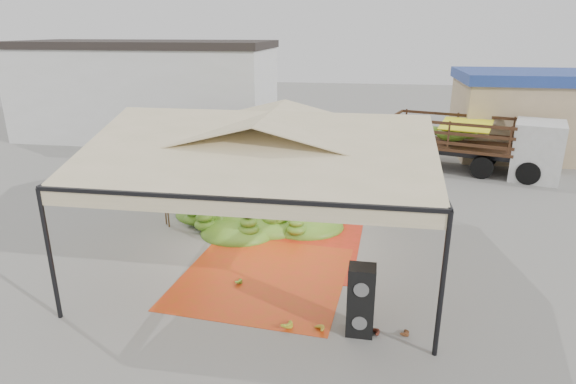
% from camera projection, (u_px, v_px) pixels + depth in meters
% --- Properties ---
extents(ground, '(90.00, 90.00, 0.00)m').
position_uv_depth(ground, '(273.00, 251.00, 13.75)').
color(ground, slate).
rests_on(ground, ground).
extents(canopy_tent, '(8.10, 8.10, 4.00)m').
position_uv_depth(canopy_tent, '(271.00, 138.00, 12.68)').
color(canopy_tent, black).
rests_on(canopy_tent, ground).
extents(building_white, '(14.30, 6.30, 5.40)m').
position_uv_depth(building_white, '(147.00, 90.00, 27.48)').
color(building_white, silver).
rests_on(building_white, ground).
extents(building_tan, '(6.30, 5.30, 4.10)m').
position_uv_depth(building_tan, '(521.00, 113.00, 23.70)').
color(building_tan, tan).
rests_on(building_tan, ground).
extents(tarp_left, '(4.47, 4.28, 0.01)m').
position_uv_depth(tarp_left, '(286.00, 245.00, 14.16)').
color(tarp_left, red).
rests_on(tarp_left, ground).
extents(tarp_right, '(4.46, 4.65, 0.01)m').
position_uv_depth(tarp_right, '(263.00, 277.00, 12.33)').
color(tarp_right, red).
rests_on(tarp_right, ground).
extents(banana_heap, '(6.65, 5.72, 1.30)m').
position_uv_depth(banana_heap, '(260.00, 202.00, 15.73)').
color(banana_heap, '#437317').
rests_on(banana_heap, ground).
extents(hand_yellow_a, '(0.58, 0.54, 0.21)m').
position_uv_depth(hand_yellow_a, '(284.00, 322.00, 10.26)').
color(hand_yellow_a, gold).
rests_on(hand_yellow_a, ground).
extents(hand_yellow_b, '(0.50, 0.48, 0.18)m').
position_uv_depth(hand_yellow_b, '(317.00, 328.00, 10.08)').
color(hand_yellow_b, gold).
rests_on(hand_yellow_b, ground).
extents(hand_red_a, '(0.49, 0.45, 0.18)m').
position_uv_depth(hand_red_a, '(402.00, 331.00, 9.99)').
color(hand_red_a, '#5E3115').
rests_on(hand_red_a, ground).
extents(hand_red_b, '(0.49, 0.46, 0.18)m').
position_uv_depth(hand_red_b, '(372.00, 331.00, 9.96)').
color(hand_red_b, '#521C12').
rests_on(hand_red_b, ground).
extents(hand_green, '(0.41, 0.35, 0.17)m').
position_uv_depth(hand_green, '(236.00, 280.00, 12.02)').
color(hand_green, '#407418').
rests_on(hand_green, ground).
extents(hanging_bunches, '(1.74, 0.24, 0.20)m').
position_uv_depth(hanging_bunches, '(294.00, 176.00, 11.78)').
color(hanging_bunches, '#57861C').
rests_on(hanging_bunches, ground).
extents(speaker_stack, '(0.56, 0.49, 1.53)m').
position_uv_depth(speaker_stack, '(361.00, 300.00, 9.84)').
color(speaker_stack, black).
rests_on(speaker_stack, ground).
extents(banana_leaves, '(0.96, 1.36, 3.70)m').
position_uv_depth(banana_leaves, '(167.00, 227.00, 15.42)').
color(banana_leaves, '#23701D').
rests_on(banana_leaves, ground).
extents(vendor, '(0.80, 0.61, 1.95)m').
position_uv_depth(vendor, '(322.00, 167.00, 18.58)').
color(vendor, gray).
rests_on(vendor, ground).
extents(truck_left, '(6.06, 4.03, 1.98)m').
position_uv_depth(truck_left, '(233.00, 145.00, 20.95)').
color(truck_left, '#51391B').
rests_on(truck_left, ground).
extents(truck_right, '(7.38, 4.37, 2.40)m').
position_uv_depth(truck_right, '(480.00, 139.00, 20.98)').
color(truck_right, '#452517').
rests_on(truck_right, ground).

